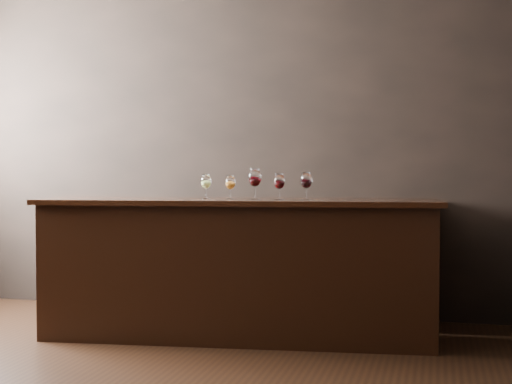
% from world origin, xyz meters
% --- Properties ---
extents(room_shell, '(5.02, 4.52, 2.81)m').
position_xyz_m(room_shell, '(-0.23, 0.11, 1.81)').
color(room_shell, black).
rests_on(room_shell, ground).
extents(bar_counter, '(2.77, 0.89, 0.95)m').
position_xyz_m(bar_counter, '(0.54, 1.33, 0.48)').
color(bar_counter, black).
rests_on(bar_counter, ground).
extents(bar_top, '(2.87, 0.97, 0.04)m').
position_xyz_m(bar_top, '(0.54, 1.33, 0.97)').
color(bar_top, black).
rests_on(bar_top, bar_counter).
extents(back_bar_shelf, '(2.66, 0.40, 0.96)m').
position_xyz_m(back_bar_shelf, '(0.57, 2.03, 0.48)').
color(back_bar_shelf, black).
rests_on(back_bar_shelf, ground).
extents(glass_white, '(0.07, 0.07, 0.18)m').
position_xyz_m(glass_white, '(0.30, 1.36, 1.11)').
color(glass_white, white).
rests_on(glass_white, bar_top).
extents(glass_amber, '(0.07, 0.07, 0.17)m').
position_xyz_m(glass_amber, '(0.49, 1.34, 1.10)').
color(glass_amber, white).
rests_on(glass_amber, bar_top).
extents(glass_red_a, '(0.09, 0.09, 0.22)m').
position_xyz_m(glass_red_a, '(0.67, 1.34, 1.13)').
color(glass_red_a, white).
rests_on(glass_red_a, bar_top).
extents(glass_red_b, '(0.08, 0.08, 0.18)m').
position_xyz_m(glass_red_b, '(0.85, 1.31, 1.11)').
color(glass_red_b, white).
rests_on(glass_red_b, bar_top).
extents(glass_red_c, '(0.08, 0.08, 0.19)m').
position_xyz_m(glass_red_c, '(1.03, 1.34, 1.12)').
color(glass_red_c, white).
rests_on(glass_red_c, bar_top).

